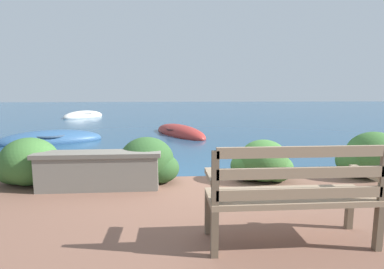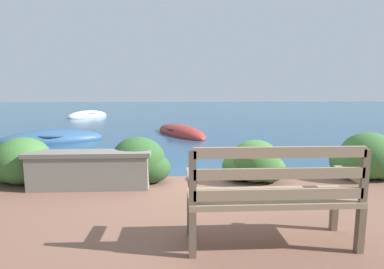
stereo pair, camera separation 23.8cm
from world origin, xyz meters
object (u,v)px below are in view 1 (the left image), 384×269
at_px(rowboat_nearest, 51,140).
at_px(rowboat_far, 84,116).
at_px(park_bench, 292,192).
at_px(rowboat_mid, 180,133).

relative_size(rowboat_nearest, rowboat_far, 1.14).
bearing_deg(park_bench, rowboat_nearest, 122.56).
distance_m(park_bench, rowboat_far, 17.38).
height_order(park_bench, rowboat_mid, park_bench).
relative_size(rowboat_nearest, rowboat_mid, 0.96).
bearing_deg(park_bench, rowboat_mid, 93.28).
bearing_deg(rowboat_mid, rowboat_nearest, 83.29).
height_order(rowboat_nearest, rowboat_far, rowboat_far).
xyz_separation_m(park_bench, rowboat_far, (-6.31, 16.19, -0.64)).
height_order(rowboat_nearest, rowboat_mid, rowboat_nearest).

